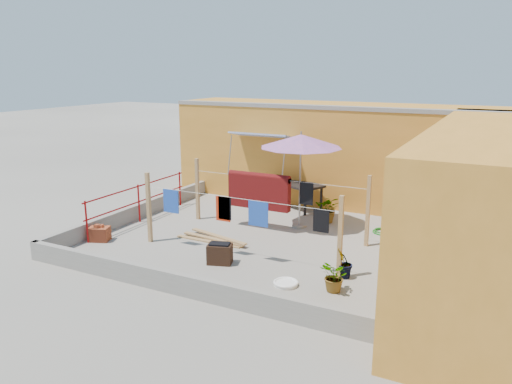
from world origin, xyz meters
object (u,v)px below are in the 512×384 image
white_basin (286,283)px  water_jug_b (419,242)px  green_hose (383,231)px  outdoor_table (296,185)px  plant_back_a (328,209)px  brick_stack (99,234)px  brazier (220,253)px  water_jug_a (416,248)px  patio_umbrella (301,142)px

white_basin → water_jug_b: size_ratio=1.69×
green_hose → outdoor_table: bearing=158.7°
white_basin → green_hose: size_ratio=0.95×
white_basin → plant_back_a: size_ratio=0.65×
white_basin → water_jug_b: bearing=59.8°
brick_stack → white_basin: brick_stack is taller
green_hose → white_basin: bearing=-102.9°
brick_stack → outdoor_table: bearing=57.5°
outdoor_table → brazier: (0.25, -5.05, -0.51)m
brazier → plant_back_a: 4.25m
white_basin → brazier: bearing=167.5°
water_jug_a → water_jug_b: size_ratio=1.01×
outdoor_table → water_jug_a: size_ratio=6.36×
patio_umbrella → brazier: bearing=-100.1°
brazier → green_hose: size_ratio=1.15×
outdoor_table → plant_back_a: size_ratio=2.48×
water_jug_a → green_hose: 1.61m
white_basin → water_jug_b: 4.07m
patio_umbrella → water_jug_b: 3.98m
patio_umbrella → white_basin: (1.22, -3.70, -2.35)m
brazier → water_jug_a: brazier is taller
patio_umbrella → outdoor_table: size_ratio=1.36×
water_jug_a → plant_back_a: bearing=152.1°
plant_back_a → patio_umbrella: bearing=-126.0°
brick_stack → plant_back_a: (4.70, 4.19, 0.21)m
water_jug_a → brazier: bearing=-145.4°
patio_umbrella → brazier: 3.99m
outdoor_table → green_hose: 3.34m
green_hose → brick_stack: bearing=-147.9°
brazier → plant_back_a: (1.16, 4.09, 0.16)m
outdoor_table → water_jug_b: (4.11, -1.94, -0.61)m
brick_stack → white_basin: 5.37m
water_jug_a → plant_back_a: 3.06m
brazier → water_jug_a: (3.86, 2.66, -0.10)m
green_hose → brazier: bearing=-125.8°
outdoor_table → brick_stack: (-3.29, -5.15, -0.56)m
patio_umbrella → brazier: (-0.59, -3.30, -2.16)m
outdoor_table → brick_stack: size_ratio=3.27×
brick_stack → water_jug_a: 7.90m
patio_umbrella → water_jug_b: bearing=-3.3°
outdoor_table → white_basin: 5.87m
brick_stack → brazier: bearing=1.6°
plant_back_a → brazier: bearing=-105.8°
water_jug_a → water_jug_b: bearing=90.0°
brazier → white_basin: bearing=-12.5°
green_hose → water_jug_b: bearing=-34.9°
outdoor_table → white_basin: bearing=-69.2°
brick_stack → green_hose: 7.47m
patio_umbrella → green_hose: (2.20, 0.56, -2.36)m
patio_umbrella → water_jug_a: size_ratio=8.67×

